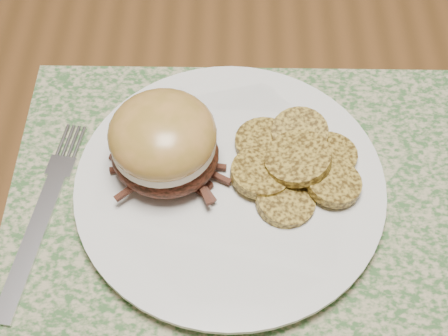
{
  "coord_description": "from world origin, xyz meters",
  "views": [
    {
      "loc": [
        -0.24,
        -0.36,
        1.23
      ],
      "look_at": [
        -0.25,
        -0.06,
        0.79
      ],
      "focal_mm": 50.0,
      "sensor_mm": 36.0,
      "label": 1
    }
  ],
  "objects": [
    {
      "name": "pork_sandwich",
      "position": [
        -0.3,
        -0.04,
        0.8
      ],
      "size": [
        0.12,
        0.12,
        0.07
      ],
      "rotation": [
        0.0,
        0.0,
        -0.4
      ],
      "color": "black",
      "rests_on": "dinner_plate"
    },
    {
      "name": "roasted_potatoes",
      "position": [
        -0.18,
        -0.04,
        0.78
      ],
      "size": [
        0.13,
        0.13,
        0.03
      ],
      "color": "#AA8B32",
      "rests_on": "dinner_plate"
    },
    {
      "name": "placemat",
      "position": [
        -0.22,
        -0.07,
        0.75
      ],
      "size": [
        0.45,
        0.33,
        0.0
      ],
      "primitive_type": "cube",
      "color": "#3B6333",
      "rests_on": "dining_table"
    },
    {
      "name": "dinner_plate",
      "position": [
        -0.24,
        -0.06,
        0.76
      ],
      "size": [
        0.26,
        0.26,
        0.02
      ],
      "primitive_type": "cylinder",
      "color": "white",
      "rests_on": "placemat"
    },
    {
      "name": "fork",
      "position": [
        -0.41,
        -0.08,
        0.76
      ],
      "size": [
        0.05,
        0.2,
        0.0
      ],
      "rotation": [
        0.0,
        0.0,
        -0.15
      ],
      "color": "silver",
      "rests_on": "placemat"
    }
  ]
}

